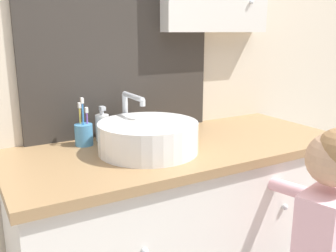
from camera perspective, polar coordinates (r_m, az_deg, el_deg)
The scene contains 6 objects.
wall_back at distance 1.76m, azimuth -3.13°, elevation 13.69°, with size 3.20×0.18×2.50m.
vanity_counter at distance 1.71m, azimuth 1.92°, elevation -16.26°, with size 1.40×0.60×0.84m.
sink_basin at distance 1.44m, azimuth -3.07°, elevation -1.55°, with size 0.38×0.43×0.21m.
toothbrush_holder at distance 1.56m, azimuth -12.71°, elevation -1.12°, with size 0.07×0.07×0.20m.
soap_dispenser at distance 1.61m, azimuth -9.97°, elevation -0.14°, with size 0.06×0.06×0.15m.
child_figure at distance 1.43m, azimuth 22.59°, elevation -16.46°, with size 0.26×0.50×1.00m.
Camera 1 is at (-0.78, -0.95, 1.29)m, focal length 40.00 mm.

